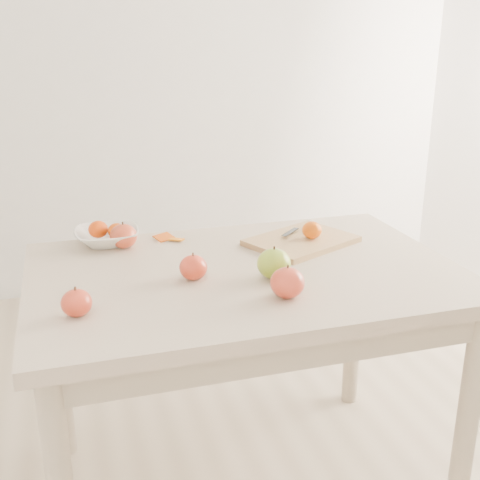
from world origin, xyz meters
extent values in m
plane|color=white|center=(0.00, 1.75, 1.35)|extent=(3.50, 0.00, 3.50)
cube|color=#C1AD92|center=(0.00, 0.00, 0.73)|extent=(1.20, 0.80, 0.04)
cylinder|color=#BCAA8E|center=(-0.54, 0.34, 0.35)|extent=(0.06, 0.06, 0.71)
cylinder|color=#BCAA8E|center=(0.54, 0.34, 0.35)|extent=(0.06, 0.06, 0.71)
cylinder|color=#BCAA8E|center=(0.54, -0.34, 0.35)|extent=(0.06, 0.06, 0.71)
cube|color=tan|center=(0.24, 0.16, 0.76)|extent=(0.38, 0.34, 0.02)
ellipsoid|color=#E06007|center=(0.27, 0.15, 0.80)|extent=(0.06, 0.06, 0.05)
imported|color=white|center=(-0.35, 0.33, 0.77)|extent=(0.20, 0.20, 0.05)
ellipsoid|color=#CE3D07|center=(-0.38, 0.34, 0.80)|extent=(0.06, 0.06, 0.05)
ellipsoid|color=#E06407|center=(-0.32, 0.31, 0.80)|extent=(0.06, 0.06, 0.05)
cube|color=#CB4F0E|center=(-0.17, 0.32, 0.75)|extent=(0.07, 0.07, 0.01)
cube|color=orange|center=(-0.14, 0.30, 0.75)|extent=(0.06, 0.05, 0.01)
cube|color=silver|center=(0.30, 0.23, 0.78)|extent=(0.07, 0.06, 0.01)
cube|color=#323539|center=(0.22, 0.20, 0.78)|extent=(0.08, 0.08, 0.00)
ellipsoid|color=#699C17|center=(0.06, -0.09, 0.79)|extent=(0.09, 0.09, 0.08)
ellipsoid|color=maroon|center=(-0.16, -0.03, 0.78)|extent=(0.08, 0.08, 0.07)
ellipsoid|color=maroon|center=(0.04, -0.21, 0.79)|extent=(0.09, 0.09, 0.08)
ellipsoid|color=maroon|center=(-0.31, 0.28, 0.79)|extent=(0.08, 0.08, 0.08)
ellipsoid|color=maroon|center=(-0.47, -0.17, 0.78)|extent=(0.07, 0.07, 0.07)
camera|label=1|loc=(-0.47, -1.51, 1.38)|focal=45.00mm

